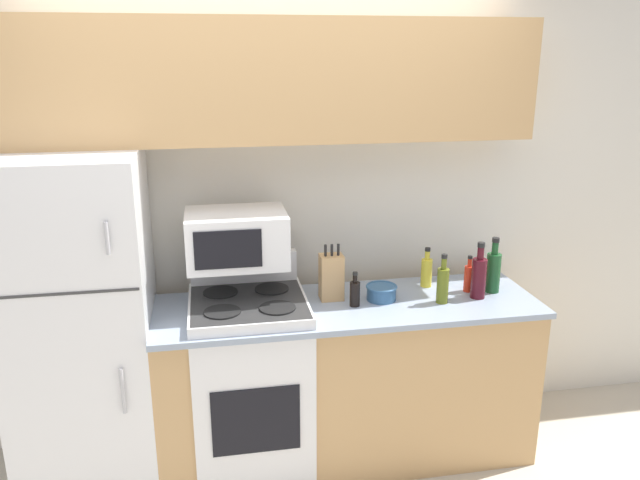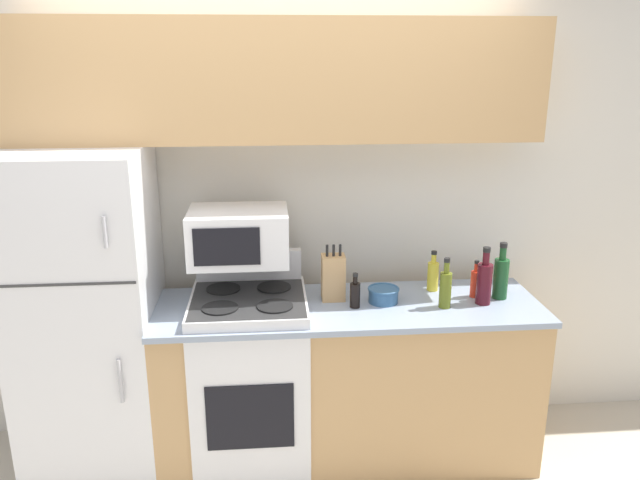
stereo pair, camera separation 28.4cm
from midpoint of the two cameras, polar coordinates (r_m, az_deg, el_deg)
wall_back at (r=3.44m, az=-1.26°, el=2.41°), size 8.00×0.05×2.55m
lower_cabinets at (r=3.40m, az=4.99°, el=-12.83°), size 1.96×0.62×0.90m
refrigerator at (r=3.31m, az=-18.04°, el=-6.82°), size 0.66×0.69×1.70m
upper_cabinets at (r=3.15m, az=-1.12°, el=14.37°), size 2.62×0.32×0.59m
stove at (r=3.33m, az=-3.84°, el=-12.69°), size 0.58×0.60×1.12m
microwave at (r=3.12m, az=-4.89°, el=0.37°), size 0.49×0.37×0.26m
knife_block at (r=3.20m, az=3.76°, el=-3.45°), size 0.12×0.10×0.30m
bowl at (r=3.22m, az=8.34°, el=-4.98°), size 0.16×0.16×0.08m
bottle_olive_oil at (r=3.20m, az=13.91°, el=-4.34°), size 0.06×0.06×0.26m
bottle_cooking_spray at (r=3.41m, az=12.65°, el=-3.17°), size 0.06×0.06×0.22m
bottle_wine_red at (r=3.29m, az=17.20°, el=-3.70°), size 0.08×0.08×0.30m
bottle_wine_green at (r=3.39m, az=18.54°, el=-3.23°), size 0.08×0.08×0.30m
bottle_soy_sauce at (r=3.13m, az=5.82°, el=-4.98°), size 0.05×0.05×0.18m
bottle_hot_sauce at (r=3.38m, az=16.38°, el=-3.80°), size 0.05×0.05×0.20m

